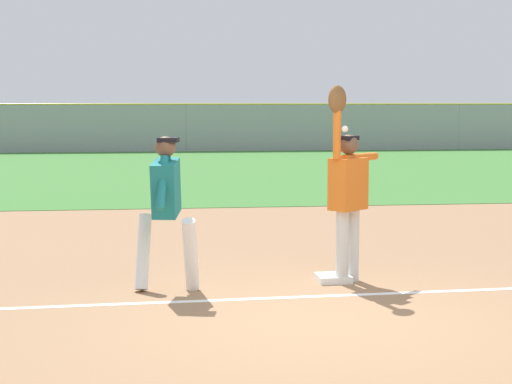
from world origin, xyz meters
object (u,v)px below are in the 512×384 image
object	(u,v)px
first_base	(333,278)
parked_car_red	(210,133)
parked_car_black	(329,132)
runner	(166,202)
fielder	(347,187)
parked_car_white	(436,132)
baseball	(345,129)
parked_car_blue	(96,134)

from	to	relation	value
first_base	parked_car_red	distance (m)	28.86
first_base	parked_car_black	bearing A→B (deg)	78.04
first_base	runner	xyz separation A→B (m)	(-1.94, -0.26, 0.96)
fielder	parked_car_red	bearing A→B (deg)	-40.58
runner	parked_car_white	xyz separation A→B (m)	(13.31, 29.55, -0.32)
runner	parked_car_white	world-z (taller)	runner
fielder	parked_car_red	world-z (taller)	fielder
first_base	parked_car_white	size ratio (longest dim) A/B	0.08
first_base	runner	size ratio (longest dim) A/B	0.22
baseball	parked_car_red	world-z (taller)	baseball
baseball	parked_car_red	size ratio (longest dim) A/B	0.02
baseball	fielder	bearing A→B (deg)	69.96
runner	parked_car_red	world-z (taller)	runner
first_base	parked_car_red	bearing A→B (deg)	88.74
parked_car_blue	first_base	bearing A→B (deg)	-82.25
baseball	parked_car_red	xyz separation A→B (m)	(0.59, 29.16, -1.12)
parked_car_black	parked_car_white	distance (m)	5.21
first_base	fielder	xyz separation A→B (m)	(0.14, -0.05, 1.08)
first_base	runner	world-z (taller)	runner
runner	parked_car_blue	xyz separation A→B (m)	(-2.46, 28.91, -0.32)
parked_car_blue	parked_car_white	bearing A→B (deg)	1.34
parked_car_black	parked_car_blue	bearing A→B (deg)	-171.25
parked_car_white	parked_car_blue	bearing A→B (deg)	176.73
parked_car_red	parked_car_white	size ratio (longest dim) A/B	0.99
first_base	baseball	size ratio (longest dim) A/B	5.14
fielder	baseball	distance (m)	0.73
first_base	parked_car_white	distance (m)	31.42
first_base	parked_car_red	xyz separation A→B (m)	(0.63, 28.85, 0.63)
runner	parked_car_blue	world-z (taller)	runner
baseball	parked_car_black	bearing A→B (deg)	78.25
runner	parked_car_black	bearing A→B (deg)	85.65
fielder	parked_car_white	distance (m)	31.41
parked_car_blue	parked_car_white	distance (m)	15.78
fielder	baseball	world-z (taller)	fielder
fielder	baseball	bearing A→B (deg)	120.36
runner	parked_car_white	bearing A→B (deg)	76.84
fielder	parked_car_red	distance (m)	28.91
first_base	parked_car_blue	world-z (taller)	parked_car_blue
runner	parked_car_red	bearing A→B (deg)	96.03
parked_car_black	runner	bearing A→B (deg)	-99.04
runner	parked_car_black	xyz separation A→B (m)	(8.10, 29.34, -0.32)
runner	parked_car_red	xyz separation A→B (m)	(2.58, 29.11, -0.32)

